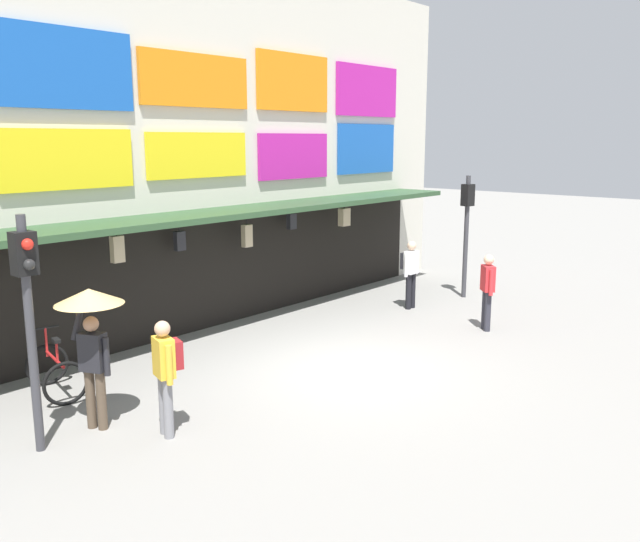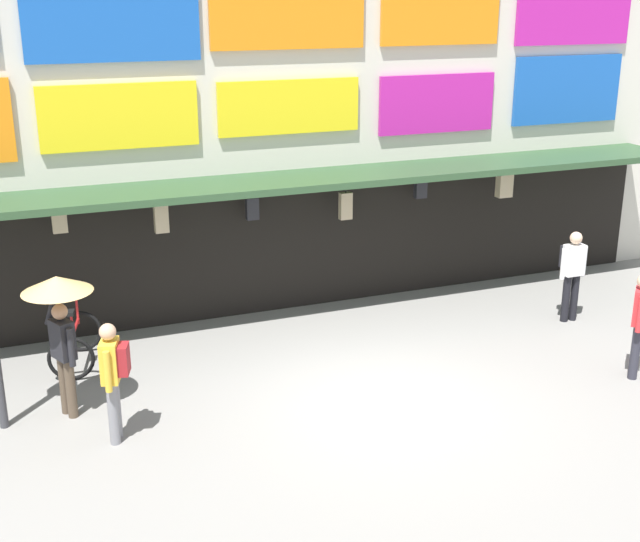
% 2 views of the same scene
% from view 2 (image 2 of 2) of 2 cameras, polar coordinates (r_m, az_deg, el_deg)
% --- Properties ---
extents(ground_plane, '(80.00, 80.00, 0.00)m').
position_cam_2_polar(ground_plane, '(12.55, 4.19, -8.57)').
color(ground_plane, gray).
extents(shopfront, '(18.00, 2.60, 8.00)m').
position_cam_2_polar(shopfront, '(15.51, -2.88, 12.07)').
color(shopfront, beige).
rests_on(shopfront, ground).
extents(bicycle_parked, '(0.96, 1.29, 1.05)m').
position_cam_2_polar(bicycle_parked, '(13.92, -16.37, -4.71)').
color(bicycle_parked, black).
rests_on(bicycle_parked, ground).
extents(pedestrian_in_blue, '(0.41, 0.41, 1.68)m').
position_cam_2_polar(pedestrian_in_blue, '(13.67, 21.01, -3.13)').
color(pedestrian_in_blue, '#2D2D38').
rests_on(pedestrian_in_blue, ground).
extents(pedestrian_in_yellow, '(0.53, 0.36, 1.68)m').
position_cam_2_polar(pedestrian_in_yellow, '(15.64, 16.86, 0.14)').
color(pedestrian_in_yellow, black).
rests_on(pedestrian_in_yellow, ground).
extents(pedestrian_with_umbrella, '(0.96, 0.96, 2.08)m').
position_cam_2_polar(pedestrian_with_umbrella, '(11.89, -17.41, -2.34)').
color(pedestrian_with_umbrella, brown).
rests_on(pedestrian_with_umbrella, ground).
extents(pedestrian_in_purple, '(0.43, 0.51, 1.68)m').
position_cam_2_polar(pedestrian_in_purple, '(11.29, -13.96, -6.80)').
color(pedestrian_in_purple, gray).
rests_on(pedestrian_in_purple, ground).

